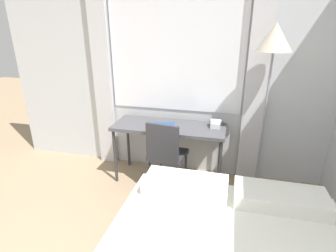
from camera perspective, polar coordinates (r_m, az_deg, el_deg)
The scene contains 6 objects.
wall_back_with_window at distance 3.30m, azimuth 2.03°, elevation 12.14°, with size 4.68×0.13×2.70m.
desk at distance 3.17m, azimuth 0.21°, elevation -0.95°, with size 1.35×0.51×0.74m.
desk_chair at distance 3.05m, azimuth -0.43°, elevation -5.70°, with size 0.45×0.45×0.87m.
standing_lamp at distance 2.90m, azimuth 21.92°, elevation 14.79°, with size 0.35×0.35×1.90m.
telephone at distance 3.15m, azimuth 10.34°, elevation 0.50°, with size 0.13×0.18×0.09m.
book at distance 3.10m, azimuth -0.89°, elevation 0.04°, with size 0.29×0.26×0.02m.
Camera 1 is at (0.67, -0.32, 1.86)m, focal length 28.00 mm.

